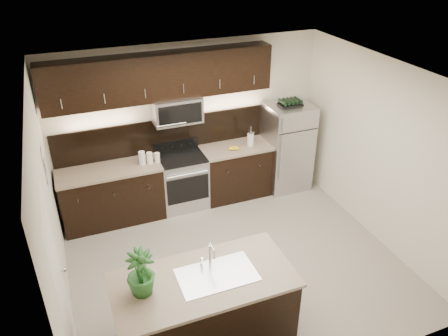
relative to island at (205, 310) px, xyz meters
name	(u,v)px	position (x,y,z in m)	size (l,w,h in m)	color
ground	(235,262)	(0.83, 1.10, -0.47)	(4.50, 4.50, 0.00)	gray
room_walls	(229,161)	(0.72, 1.06, 1.22)	(4.52, 4.02, 2.71)	beige
counter_run	(171,183)	(0.37, 2.79, 0.00)	(3.51, 0.65, 0.94)	black
upper_fixtures	(163,83)	(0.40, 2.93, 1.67)	(3.49, 0.40, 1.66)	black
island	(205,310)	(0.00, 0.00, 0.00)	(1.96, 0.96, 0.94)	black
sink_faucet	(217,273)	(0.15, 0.01, 0.48)	(0.84, 0.50, 0.28)	silver
refrigerator	(287,147)	(2.50, 2.73, 0.31)	(0.76, 0.68, 1.57)	#B2B2B7
wine_rack	(290,102)	(2.50, 2.73, 1.14)	(0.39, 0.24, 0.09)	black
plant	(141,273)	(-0.64, 0.05, 0.73)	(0.29, 0.29, 0.52)	#235823
canisters	(148,158)	(0.03, 2.73, 0.57)	(0.33, 0.10, 0.22)	silver
french_press	(251,139)	(1.79, 2.74, 0.59)	(0.12, 0.12, 0.34)	silver
bananas	(231,148)	(1.42, 2.71, 0.50)	(0.18, 0.14, 0.06)	gold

